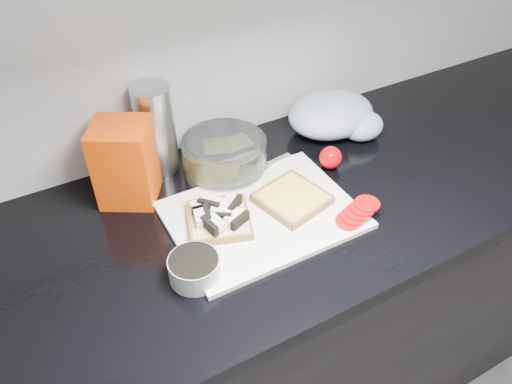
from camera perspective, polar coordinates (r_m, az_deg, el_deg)
base_cabinet at (r=1.50m, az=2.47°, el=-14.40°), size 3.50×0.60×0.86m
countertop at (r=1.16m, az=3.09°, el=-1.50°), size 3.50×0.64×0.04m
cutting_board at (r=1.10m, az=0.76°, el=-2.64°), size 0.40×0.30×0.01m
bread_left at (r=1.06m, az=-4.34°, el=-2.94°), size 0.17×0.17×0.04m
bread_right at (r=1.12m, az=4.14°, el=-0.76°), size 0.17×0.17×0.02m
tomato_slices at (r=1.10m, az=11.55°, el=-2.31°), size 0.12×0.08×0.02m
knife at (r=1.21m, az=0.95°, el=2.83°), size 0.21×0.05×0.01m
seed_tub at (r=0.97m, az=-7.07°, el=-8.56°), size 0.10×0.10×0.05m
tub_lid at (r=1.15m, az=-3.95°, el=-0.38°), size 0.13×0.13×0.01m
glass_bowl at (r=1.21m, az=-3.63°, el=4.18°), size 0.20×0.20×0.08m
bread_bag at (r=1.13m, az=-14.72°, el=3.23°), size 0.16×0.16×0.19m
steel_canister at (r=1.20m, az=-11.37°, el=7.05°), size 0.09×0.09×0.22m
grocery_bag at (r=1.36m, az=9.05°, el=8.60°), size 0.25×0.22×0.10m
whole_tomatoes at (r=1.23m, az=8.52°, el=3.90°), size 0.06×0.06×0.06m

